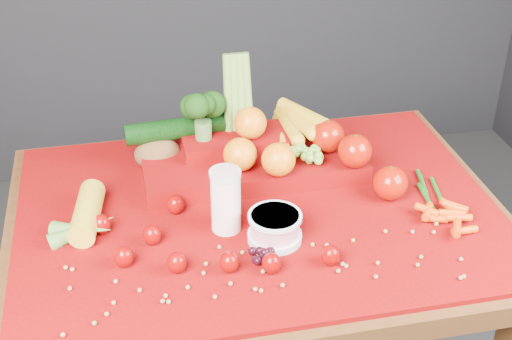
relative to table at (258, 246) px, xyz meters
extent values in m
cube|color=#37200C|center=(0.00, 0.00, 0.07)|extent=(1.10, 0.80, 0.05)
cube|color=#37200C|center=(-0.48, 0.33, -0.31)|extent=(0.06, 0.06, 0.70)
cube|color=#37200C|center=(0.48, 0.33, -0.31)|extent=(0.06, 0.06, 0.70)
cube|color=#750403|center=(0.00, 0.00, 0.10)|extent=(1.05, 0.75, 0.01)
cylinder|color=white|center=(-0.08, -0.06, 0.18)|extent=(0.06, 0.06, 0.14)
cylinder|color=silver|center=(-0.08, -0.06, 0.24)|extent=(0.07, 0.07, 0.01)
cylinder|color=silver|center=(0.01, -0.12, 0.11)|extent=(0.11, 0.11, 0.02)
cylinder|color=pink|center=(0.01, -0.12, 0.15)|extent=(0.10, 0.10, 0.05)
cylinder|color=silver|center=(0.01, -0.12, 0.17)|extent=(0.11, 0.11, 0.01)
ellipsoid|color=#7F0006|center=(-0.24, -0.08, 0.13)|extent=(0.04, 0.04, 0.04)
cone|color=#0F4B0D|center=(-0.24, -0.08, 0.15)|extent=(0.03, 0.03, 0.01)
ellipsoid|color=#7F0006|center=(-0.30, -0.14, 0.13)|extent=(0.04, 0.04, 0.04)
cone|color=#0F4B0D|center=(-0.30, -0.14, 0.15)|extent=(0.03, 0.03, 0.01)
ellipsoid|color=#7F0006|center=(-0.20, -0.18, 0.13)|extent=(0.04, 0.04, 0.04)
cone|color=#0F4B0D|center=(-0.20, -0.18, 0.15)|extent=(0.03, 0.03, 0.01)
ellipsoid|color=#7F0006|center=(-0.10, -0.20, 0.13)|extent=(0.04, 0.04, 0.04)
cone|color=#0F4B0D|center=(-0.10, -0.20, 0.15)|extent=(0.03, 0.03, 0.01)
ellipsoid|color=#7F0006|center=(-0.02, -0.22, 0.13)|extent=(0.04, 0.04, 0.04)
cone|color=#0F4B0D|center=(-0.02, -0.22, 0.15)|extent=(0.03, 0.03, 0.01)
ellipsoid|color=#7F0006|center=(0.10, -0.22, 0.13)|extent=(0.04, 0.04, 0.04)
cone|color=#0F4B0D|center=(0.10, -0.22, 0.15)|extent=(0.03, 0.03, 0.01)
ellipsoid|color=#7F0006|center=(-0.18, 0.02, 0.13)|extent=(0.04, 0.04, 0.04)
cone|color=#0F4B0D|center=(-0.18, 0.02, 0.15)|extent=(0.03, 0.03, 0.01)
ellipsoid|color=#7F0006|center=(-0.34, -0.02, 0.13)|extent=(0.04, 0.04, 0.04)
cone|color=#0F4B0D|center=(-0.34, -0.02, 0.15)|extent=(0.03, 0.03, 0.01)
cylinder|color=gold|center=(-0.37, 0.02, 0.13)|extent=(0.08, 0.19, 0.06)
ellipsoid|color=#4F351C|center=(-0.20, 0.22, 0.15)|extent=(0.11, 0.08, 0.08)
cube|color=#750403|center=(0.02, 0.15, 0.13)|extent=(0.52, 0.22, 0.04)
cube|color=#750403|center=(0.00, 0.20, 0.17)|extent=(0.28, 0.12, 0.03)
sphere|color=#A41000|center=(0.24, 0.06, 0.19)|extent=(0.08, 0.08, 0.08)
sphere|color=#A41000|center=(0.30, -0.02, 0.15)|extent=(0.08, 0.08, 0.08)
sphere|color=#A41000|center=(0.20, 0.14, 0.19)|extent=(0.08, 0.08, 0.08)
sphere|color=#C64502|center=(-0.02, 0.10, 0.19)|extent=(0.08, 0.08, 0.08)
sphere|color=#C64502|center=(0.06, 0.06, 0.19)|extent=(0.08, 0.08, 0.08)
sphere|color=#C64502|center=(0.02, 0.18, 0.23)|extent=(0.08, 0.08, 0.08)
cylinder|color=gold|center=(0.10, 0.22, 0.17)|extent=(0.06, 0.16, 0.04)
cylinder|color=gold|center=(0.12, 0.22, 0.18)|extent=(0.04, 0.16, 0.04)
cylinder|color=gold|center=(0.14, 0.22, 0.20)|extent=(0.07, 0.16, 0.04)
cylinder|color=gold|center=(0.16, 0.22, 0.21)|extent=(0.10, 0.16, 0.04)
cylinder|color=#3F662D|center=(-0.09, 0.20, 0.21)|extent=(0.04, 0.04, 0.04)
cylinder|color=olive|center=(-0.02, 0.24, 0.26)|extent=(0.03, 0.06, 0.22)
cylinder|color=olive|center=(-0.01, 0.24, 0.26)|extent=(0.02, 0.06, 0.22)
cylinder|color=olive|center=(0.01, 0.24, 0.26)|extent=(0.02, 0.06, 0.22)
cylinder|color=olive|center=(0.03, 0.24, 0.26)|extent=(0.03, 0.06, 0.22)
cylinder|color=black|center=(-0.14, 0.24, 0.20)|extent=(0.27, 0.07, 0.05)
camera|label=1|loc=(-0.27, -1.27, 1.01)|focal=50.00mm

